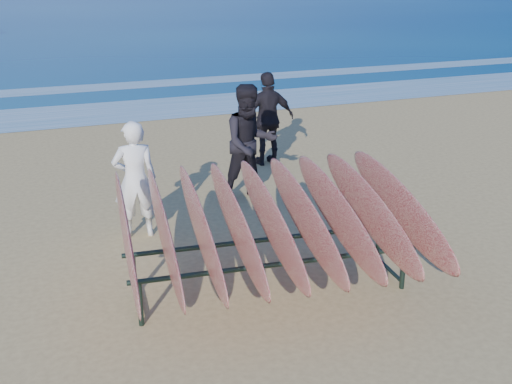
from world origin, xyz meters
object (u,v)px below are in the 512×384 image
(surfboard_rack, at_px, (271,221))
(person_dark_b, at_px, (268,119))
(person_dark_a, at_px, (250,143))
(person_white, at_px, (135,180))

(surfboard_rack, relative_size, person_dark_b, 2.02)
(surfboard_rack, distance_m, person_dark_a, 3.03)
(person_white, relative_size, person_dark_b, 0.95)
(surfboard_rack, relative_size, person_dark_a, 1.88)
(surfboard_rack, height_order, person_white, person_white)
(person_dark_a, bearing_deg, person_white, -159.10)
(surfboard_rack, xyz_separation_m, person_dark_a, (0.85, 2.91, 0.04))
(person_white, bearing_deg, surfboard_rack, 122.71)
(person_white, height_order, person_dark_a, person_dark_a)
(person_white, bearing_deg, person_dark_b, -134.16)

